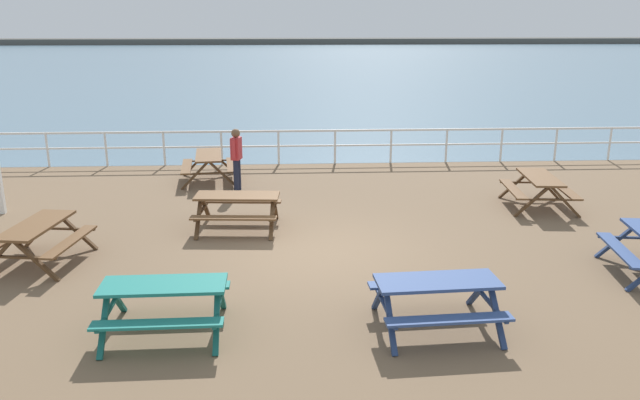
{
  "coord_description": "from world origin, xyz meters",
  "views": [
    {
      "loc": [
        -0.62,
        -11.64,
        4.49
      ],
      "look_at": [
        0.05,
        0.94,
        0.8
      ],
      "focal_mm": 35.41,
      "sensor_mm": 36.0,
      "label": 1
    }
  ],
  "objects_px": {
    "picnic_table_far_left": "(437,292)",
    "picnic_table_corner": "(37,234)",
    "picnic_table_mid_centre": "(209,161)",
    "picnic_table_far_right": "(237,203)",
    "picnic_table_seaward": "(164,296)",
    "visitor": "(236,156)",
    "picnic_table_near_left": "(540,184)"
  },
  "relations": [
    {
      "from": "picnic_table_far_left",
      "to": "picnic_table_seaward",
      "type": "height_order",
      "value": "same"
    },
    {
      "from": "picnic_table_seaward",
      "to": "picnic_table_corner",
      "type": "bearing_deg",
      "value": 134.1
    },
    {
      "from": "picnic_table_near_left",
      "to": "picnic_table_far_left",
      "type": "height_order",
      "value": "same"
    },
    {
      "from": "picnic_table_near_left",
      "to": "visitor",
      "type": "xyz_separation_m",
      "value": [
        -7.42,
        1.94,
        0.36
      ]
    },
    {
      "from": "picnic_table_corner",
      "to": "picnic_table_near_left",
      "type": "bearing_deg",
      "value": -65.9
    },
    {
      "from": "picnic_table_near_left",
      "to": "picnic_table_far_right",
      "type": "height_order",
      "value": "same"
    },
    {
      "from": "picnic_table_mid_centre",
      "to": "picnic_table_far_left",
      "type": "height_order",
      "value": "same"
    },
    {
      "from": "picnic_table_seaward",
      "to": "visitor",
      "type": "height_order",
      "value": "visitor"
    },
    {
      "from": "picnic_table_far_left",
      "to": "picnic_table_corner",
      "type": "bearing_deg",
      "value": 153.44
    },
    {
      "from": "picnic_table_corner",
      "to": "visitor",
      "type": "xyz_separation_m",
      "value": [
        3.35,
        4.99,
        0.36
      ]
    },
    {
      "from": "picnic_table_near_left",
      "to": "picnic_table_far_right",
      "type": "bearing_deg",
      "value": 105.28
    },
    {
      "from": "picnic_table_far_left",
      "to": "picnic_table_seaward",
      "type": "bearing_deg",
      "value": 175.55
    },
    {
      "from": "picnic_table_mid_centre",
      "to": "picnic_table_far_right",
      "type": "bearing_deg",
      "value": -171.51
    },
    {
      "from": "visitor",
      "to": "picnic_table_far_left",
      "type": "bearing_deg",
      "value": 127.32
    },
    {
      "from": "picnic_table_seaward",
      "to": "picnic_table_corner",
      "type": "relative_size",
      "value": 0.91
    },
    {
      "from": "picnic_table_far_left",
      "to": "visitor",
      "type": "xyz_separation_m",
      "value": [
        -3.51,
        7.93,
        0.36
      ]
    },
    {
      "from": "picnic_table_far_right",
      "to": "picnic_table_seaward",
      "type": "bearing_deg",
      "value": -94.65
    },
    {
      "from": "picnic_table_far_left",
      "to": "picnic_table_far_right",
      "type": "relative_size",
      "value": 0.99
    },
    {
      "from": "picnic_table_far_left",
      "to": "picnic_table_seaward",
      "type": "distance_m",
      "value": 3.99
    },
    {
      "from": "picnic_table_far_right",
      "to": "picnic_table_far_left",
      "type": "bearing_deg",
      "value": -51.32
    },
    {
      "from": "picnic_table_mid_centre",
      "to": "picnic_table_corner",
      "type": "distance_m",
      "value": 6.49
    },
    {
      "from": "picnic_table_mid_centre",
      "to": "picnic_table_corner",
      "type": "height_order",
      "value": "same"
    },
    {
      "from": "picnic_table_far_right",
      "to": "picnic_table_corner",
      "type": "distance_m",
      "value": 4.01
    },
    {
      "from": "picnic_table_far_left",
      "to": "picnic_table_corner",
      "type": "xyz_separation_m",
      "value": [
        -6.85,
        2.95,
        0.0
      ]
    },
    {
      "from": "picnic_table_seaward",
      "to": "picnic_table_corner",
      "type": "distance_m",
      "value": 4.05
    },
    {
      "from": "picnic_table_seaward",
      "to": "visitor",
      "type": "xyz_separation_m",
      "value": [
        0.48,
        7.85,
        0.36
      ]
    },
    {
      "from": "picnic_table_near_left",
      "to": "picnic_table_far_right",
      "type": "relative_size",
      "value": 1.02
    },
    {
      "from": "picnic_table_mid_centre",
      "to": "picnic_table_far_right",
      "type": "distance_m",
      "value": 4.34
    },
    {
      "from": "picnic_table_far_left",
      "to": "visitor",
      "type": "distance_m",
      "value": 8.68
    },
    {
      "from": "picnic_table_far_left",
      "to": "visitor",
      "type": "bearing_deg",
      "value": 110.56
    },
    {
      "from": "picnic_table_near_left",
      "to": "picnic_table_mid_centre",
      "type": "height_order",
      "value": "same"
    },
    {
      "from": "picnic_table_near_left",
      "to": "picnic_table_seaward",
      "type": "bearing_deg",
      "value": 132.24
    }
  ]
}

